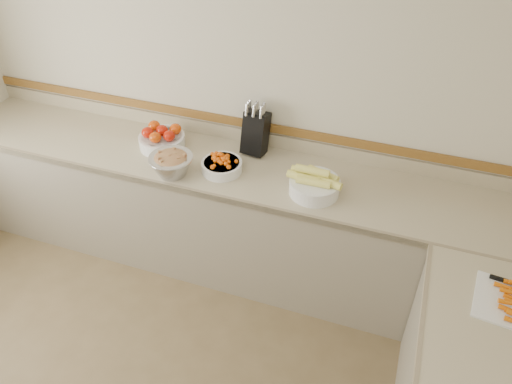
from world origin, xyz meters
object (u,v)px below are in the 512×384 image
(tomato_bowl, at_px, (162,138))
(rhubarb_bowl, at_px, (171,163))
(knife_block, at_px, (256,132))
(corn_bowl, at_px, (314,184))
(cherry_tomato_bowl, at_px, (221,164))

(tomato_bowl, relative_size, rhubarb_bowl, 1.12)
(knife_block, relative_size, rhubarb_bowl, 1.33)
(knife_block, distance_m, tomato_bowl, 0.66)
(knife_block, relative_size, tomato_bowl, 1.19)
(corn_bowl, bearing_deg, rhubarb_bowl, -172.95)
(knife_block, height_order, cherry_tomato_bowl, knife_block)
(corn_bowl, bearing_deg, cherry_tomato_bowl, 177.63)
(corn_bowl, height_order, rhubarb_bowl, corn_bowl)
(tomato_bowl, xyz_separation_m, cherry_tomato_bowl, (0.50, -0.13, -0.02))
(cherry_tomato_bowl, height_order, corn_bowl, corn_bowl)
(tomato_bowl, distance_m, corn_bowl, 1.13)
(tomato_bowl, height_order, cherry_tomato_bowl, tomato_bowl)
(cherry_tomato_bowl, height_order, rhubarb_bowl, rhubarb_bowl)
(corn_bowl, bearing_deg, tomato_bowl, 172.06)
(knife_block, height_order, rhubarb_bowl, knife_block)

